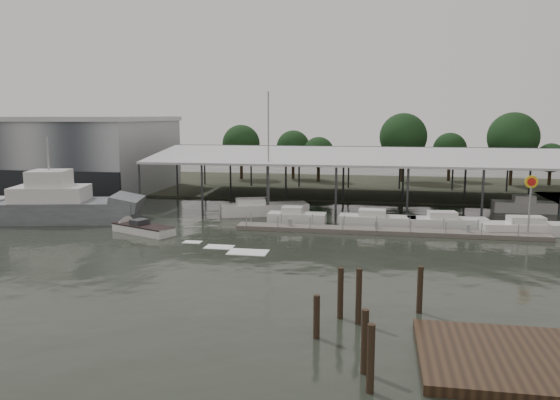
% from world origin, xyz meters
% --- Properties ---
extents(ground, '(200.00, 200.00, 0.00)m').
position_xyz_m(ground, '(0.00, 0.00, 0.00)').
color(ground, '#232921').
rests_on(ground, ground).
extents(land_strip_far, '(140.00, 30.00, 0.30)m').
position_xyz_m(land_strip_far, '(0.00, 42.00, 0.10)').
color(land_strip_far, '#36392B').
rests_on(land_strip_far, ground).
extents(storage_warehouse, '(24.50, 20.50, 10.50)m').
position_xyz_m(storage_warehouse, '(-28.00, 29.94, 5.29)').
color(storage_warehouse, '#9BA0A5').
rests_on(storage_warehouse, ground).
extents(covered_boat_shed, '(58.24, 24.00, 6.96)m').
position_xyz_m(covered_boat_shed, '(17.00, 28.00, 6.13)').
color(covered_boat_shed, '#B9BCBE').
rests_on(covered_boat_shed, ground).
extents(floating_dock, '(28.00, 2.00, 1.40)m').
position_xyz_m(floating_dock, '(15.00, 10.00, 0.20)').
color(floating_dock, slate).
rests_on(floating_dock, ground).
extents(shell_fuel_sign, '(1.10, 0.18, 5.55)m').
position_xyz_m(shell_fuel_sign, '(27.00, 9.99, 3.93)').
color(shell_fuel_sign, '#929498').
rests_on(shell_fuel_sign, ground).
extents(grey_trawler, '(16.51, 8.49, 8.84)m').
position_xyz_m(grey_trawler, '(-17.56, 10.08, 1.58)').
color(grey_trawler, slate).
rests_on(grey_trawler, ground).
extents(white_sailboat, '(9.72, 5.88, 13.34)m').
position_xyz_m(white_sailboat, '(1.82, 17.23, 0.65)').
color(white_sailboat, white).
rests_on(white_sailboat, ground).
extents(speedboat_underway, '(16.93, 8.86, 2.00)m').
position_xyz_m(speedboat_underway, '(-7.43, 6.23, 0.39)').
color(speedboat_underway, white).
rests_on(speedboat_underway, ground).
extents(moored_cruiser_0, '(5.72, 2.21, 1.70)m').
position_xyz_m(moored_cruiser_0, '(6.10, 13.24, 0.61)').
color(moored_cruiser_0, white).
rests_on(moored_cruiser_0, ground).
extents(moored_cruiser_1, '(7.39, 2.59, 1.70)m').
position_xyz_m(moored_cruiser_1, '(13.99, 13.08, 0.61)').
color(moored_cruiser_1, white).
rests_on(moored_cruiser_1, ground).
extents(moored_cruiser_2, '(7.61, 2.96, 1.70)m').
position_xyz_m(moored_cruiser_2, '(20.53, 13.09, 0.61)').
color(moored_cruiser_2, white).
rests_on(moored_cruiser_2, ground).
extents(moored_cruiser_3, '(9.03, 3.21, 1.70)m').
position_xyz_m(moored_cruiser_3, '(27.69, 11.85, 0.61)').
color(moored_cruiser_3, white).
rests_on(moored_cruiser_3, ground).
extents(mooring_pilings, '(5.43, 9.57, 3.54)m').
position_xyz_m(mooring_pilings, '(13.54, -14.51, 1.04)').
color(mooring_pilings, '#332519').
rests_on(mooring_pilings, ground).
extents(horizon_tree_line, '(69.04, 10.70, 11.15)m').
position_xyz_m(horizon_tree_line, '(21.93, 47.98, 6.23)').
color(horizon_tree_line, black).
rests_on(horizon_tree_line, ground).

